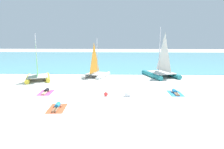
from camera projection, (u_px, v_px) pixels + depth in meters
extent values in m
plane|color=white|center=(113.00, 77.00, 23.68)|extent=(120.00, 120.00, 0.00)
cube|color=#5BB2C1|center=(116.00, 58.00, 44.65)|extent=(120.00, 40.00, 0.05)
cylinder|color=white|center=(89.00, 75.00, 24.00)|extent=(1.52, 3.53, 0.41)
cylinder|color=white|center=(103.00, 76.00, 23.36)|extent=(1.52, 3.53, 0.41)
cube|color=silver|center=(96.00, 73.00, 23.48)|extent=(2.51, 2.77, 0.05)
cylinder|color=silver|center=(97.00, 56.00, 23.56)|extent=(0.09, 0.09, 4.27)
pyramid|color=orange|center=(94.00, 57.00, 22.81)|extent=(0.64, 1.80, 3.58)
cylinder|color=teal|center=(151.00, 75.00, 23.43)|extent=(1.91, 4.53, 0.52)
cylinder|color=teal|center=(169.00, 74.00, 24.07)|extent=(1.91, 4.53, 0.52)
cube|color=silver|center=(161.00, 72.00, 23.49)|extent=(3.19, 3.53, 0.07)
cylinder|color=silver|center=(160.00, 50.00, 23.61)|extent=(0.11, 0.11, 5.47)
pyramid|color=white|center=(164.00, 52.00, 22.62)|extent=(0.80, 2.31, 4.59)
cylinder|color=yellow|center=(28.00, 79.00, 21.49)|extent=(1.87, 3.87, 0.45)
cylinder|color=yellow|center=(48.00, 77.00, 22.16)|extent=(1.87, 3.87, 0.45)
cube|color=silver|center=(38.00, 76.00, 21.60)|extent=(2.86, 3.13, 0.06)
cylinder|color=silver|center=(37.00, 55.00, 21.69)|extent=(0.09, 0.09, 4.73)
pyramid|color=#4CA54C|center=(36.00, 57.00, 20.85)|extent=(0.81, 1.96, 3.97)
cube|color=#D84C99|center=(46.00, 93.00, 16.77)|extent=(1.22, 1.97, 0.01)
cylinder|color=black|center=(47.00, 90.00, 16.93)|extent=(0.34, 0.64, 0.30)
sphere|color=#D8AD84|center=(48.00, 89.00, 17.34)|extent=(0.22, 0.22, 0.22)
cylinder|color=#D8AD84|center=(43.00, 93.00, 16.31)|extent=(0.19, 0.79, 0.14)
cylinder|color=#D8AD84|center=(45.00, 93.00, 16.31)|extent=(0.19, 0.79, 0.14)
cylinder|color=#D8AD84|center=(45.00, 91.00, 17.10)|extent=(0.13, 0.46, 0.10)
cylinder|color=#D8AD84|center=(50.00, 91.00, 17.11)|extent=(0.13, 0.46, 0.10)
cube|color=#EA5933|center=(57.00, 108.00, 13.00)|extent=(1.23, 1.97, 0.01)
cylinder|color=#268CCC|center=(58.00, 105.00, 13.17)|extent=(0.34, 0.64, 0.30)
sphere|color=#8C6647|center=(59.00, 103.00, 13.57)|extent=(0.22, 0.22, 0.22)
cylinder|color=#8C6647|center=(54.00, 110.00, 12.54)|extent=(0.19, 0.79, 0.14)
cylinder|color=#8C6647|center=(57.00, 110.00, 12.55)|extent=(0.19, 0.79, 0.14)
cylinder|color=#8C6647|center=(55.00, 106.00, 13.33)|extent=(0.13, 0.46, 0.10)
cylinder|color=#8C6647|center=(61.00, 106.00, 13.35)|extent=(0.13, 0.46, 0.10)
cube|color=#338CD8|center=(175.00, 93.00, 16.51)|extent=(1.11, 1.91, 0.01)
cylinder|color=#268CCC|center=(175.00, 91.00, 16.68)|extent=(0.30, 0.62, 0.30)
sphere|color=tan|center=(173.00, 90.00, 17.08)|extent=(0.22, 0.22, 0.22)
cylinder|color=tan|center=(176.00, 94.00, 16.06)|extent=(0.15, 0.78, 0.14)
cylinder|color=tan|center=(178.00, 94.00, 16.05)|extent=(0.15, 0.78, 0.14)
cylinder|color=tan|center=(172.00, 91.00, 16.86)|extent=(0.10, 0.45, 0.10)
cylinder|color=tan|center=(177.00, 92.00, 16.84)|extent=(0.10, 0.45, 0.10)
sphere|color=red|center=(106.00, 94.00, 15.77)|extent=(0.33, 0.33, 0.33)
cube|color=white|center=(128.00, 94.00, 15.74)|extent=(0.50, 0.36, 0.36)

